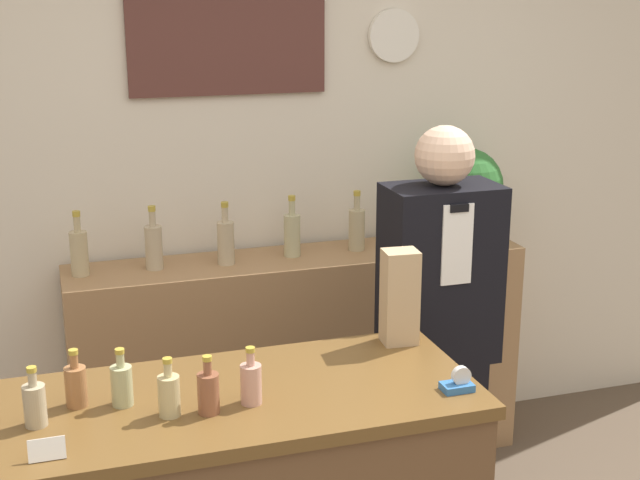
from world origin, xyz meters
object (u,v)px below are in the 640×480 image
potted_plant (465,189)px  tape_dispenser (458,383)px  shopkeeper (437,343)px  paper_bag (400,297)px

potted_plant → tape_dispenser: (-0.72, -1.42, -0.22)m
shopkeeper → paper_bag: bearing=-133.0°
shopkeeper → paper_bag: shopkeeper is taller
potted_plant → paper_bag: (-0.75, -1.03, -0.08)m
shopkeeper → tape_dispenser: bearing=-110.9°
shopkeeper → tape_dispenser: (-0.27, -0.70, 0.19)m
shopkeeper → paper_bag: (-0.29, -0.31, 0.32)m
potted_plant → paper_bag: 1.28m
shopkeeper → tape_dispenser: size_ratio=18.15×
potted_plant → tape_dispenser: size_ratio=4.76×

